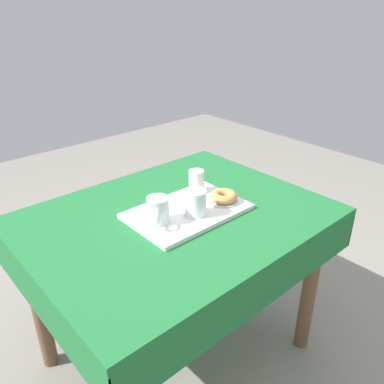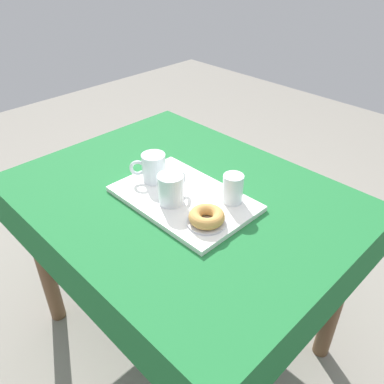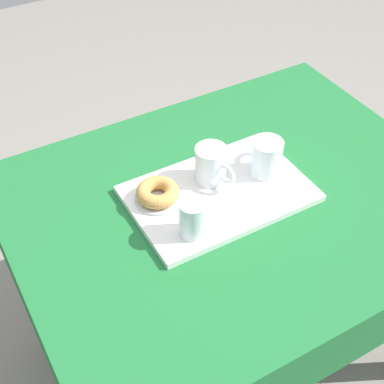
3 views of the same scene
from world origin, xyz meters
name	(u,v)px [view 3 (image 3 of 3)]	position (x,y,z in m)	size (l,w,h in m)	color
ground_plane	(224,352)	(0.00, 0.00, 0.00)	(6.00, 6.00, 0.00)	gray
dining_table	(234,226)	(0.00, 0.00, 0.63)	(1.12, 0.87, 0.74)	#1E6B33
serving_tray	(219,194)	(0.04, -0.02, 0.75)	(0.45, 0.29, 0.02)	white
tea_mug_left	(211,166)	(0.03, -0.07, 0.80)	(0.08, 0.12, 0.10)	white
tea_mug_right	(266,158)	(-0.10, -0.03, 0.80)	(0.10, 0.11, 0.10)	white
water_glass_near	(193,220)	(0.16, 0.07, 0.80)	(0.06, 0.06, 0.09)	white
donut_plate_left	(158,199)	(0.18, -0.07, 0.76)	(0.12, 0.12, 0.01)	silver
sugar_donut_left	(158,192)	(0.18, -0.07, 0.78)	(0.11, 0.11, 0.04)	tan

